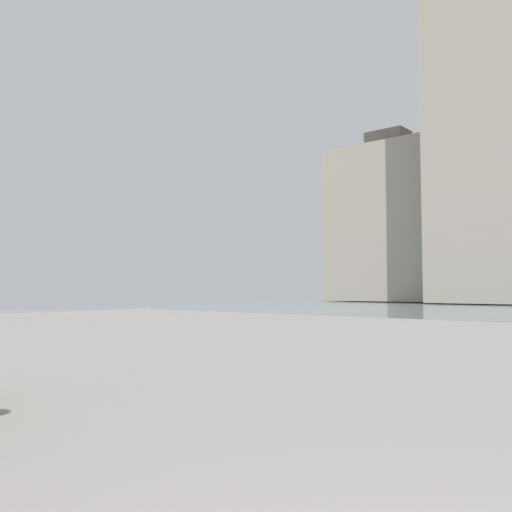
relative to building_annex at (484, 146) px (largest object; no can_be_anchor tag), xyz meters
name	(u,v)px	position (x,y,z in m)	size (l,w,h in m)	color
building_annex	(484,146)	(0.00, 0.00, 0.00)	(11.03, 10.26, 38.50)	#9E9384
building_highrise	(389,223)	(13.83, -3.27, -7.66)	(15.16, 10.16, 23.17)	#9E9384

